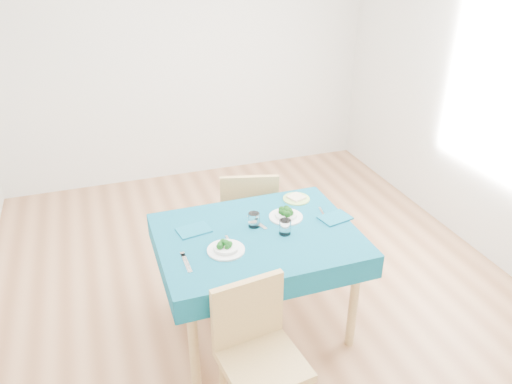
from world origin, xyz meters
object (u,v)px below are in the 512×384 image
object	(u,v)px
table	(257,281)
chair_near	(263,351)
bowl_near	(226,246)
bowl_far	(286,213)
chair_far	(248,198)
side_plate	(296,199)

from	to	relation	value
table	chair_near	size ratio (longest dim) A/B	1.21
bowl_near	bowl_far	size ratio (longest dim) A/B	1.01
chair_far	bowl_near	xyz separation A→B (m)	(-0.45, -0.95, 0.24)
bowl_near	side_plate	world-z (taller)	bowl_near
chair_near	side_plate	world-z (taller)	chair_near
bowl_far	chair_far	bearing A→B (deg)	93.11
table	side_plate	bearing A→B (deg)	39.42
chair_near	chair_far	size ratio (longest dim) A/B	0.94
side_plate	bowl_far	bearing A→B (deg)	-128.13
table	bowl_far	bearing A→B (deg)	27.18
table	chair_far	distance (m)	0.87
table	chair_far	size ratio (longest dim) A/B	1.14
table	side_plate	size ratio (longest dim) A/B	6.56
bowl_far	side_plate	xyz separation A→B (m)	(0.17, 0.22, -0.03)
bowl_near	bowl_far	bearing A→B (deg)	26.70
chair_far	bowl_far	xyz separation A→B (m)	(0.04, -0.70, 0.24)
chair_near	bowl_far	bearing A→B (deg)	54.28
chair_far	side_plate	distance (m)	0.57
table	side_plate	distance (m)	0.66
chair_far	side_plate	bearing A→B (deg)	127.86
bowl_far	side_plate	distance (m)	0.28
chair_far	side_plate	xyz separation A→B (m)	(0.21, -0.49, 0.21)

